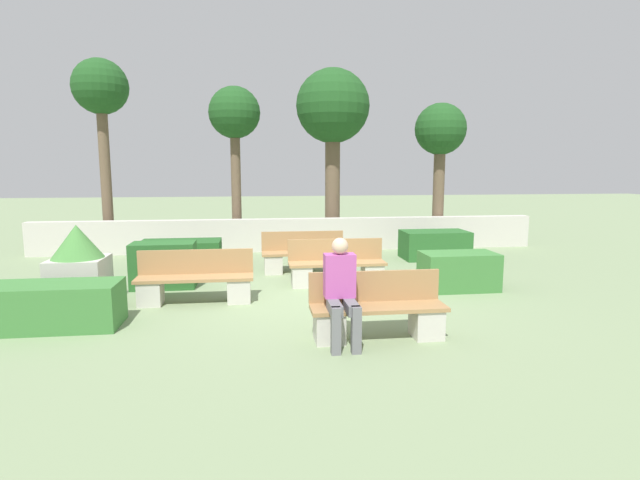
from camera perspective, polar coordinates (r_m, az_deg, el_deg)
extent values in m
plane|color=gray|center=(8.36, -0.73, -6.63)|extent=(60.00, 60.00, 0.00)
cube|color=beige|center=(12.98, -3.23, 0.61)|extent=(12.97, 0.30, 0.84)
cube|color=#A37A4C|center=(6.36, 6.73, -7.72)|extent=(1.72, 0.44, 0.05)
cube|color=#A37A4C|center=(6.53, 6.24, -5.25)|extent=(1.72, 0.04, 0.40)
cube|color=beige|center=(6.30, 1.06, -9.86)|extent=(0.36, 0.40, 0.38)
cube|color=beige|center=(6.60, 12.07, -9.21)|extent=(0.36, 0.40, 0.38)
cube|color=#A37A4C|center=(10.26, -1.87, -1.52)|extent=(1.71, 0.44, 0.05)
cube|color=#A37A4C|center=(10.46, -2.01, -0.08)|extent=(1.71, 0.04, 0.40)
cube|color=beige|center=(10.26, -5.36, -2.78)|extent=(0.36, 0.40, 0.38)
cube|color=beige|center=(10.38, 1.58, -2.61)|extent=(0.36, 0.40, 0.38)
cube|color=#A37A4C|center=(8.19, -14.11, -4.28)|extent=(1.84, 0.44, 0.05)
cube|color=#A37A4C|center=(8.38, -13.98, -2.42)|extent=(1.84, 0.04, 0.40)
cube|color=beige|center=(8.35, -18.80, -5.75)|extent=(0.36, 0.40, 0.38)
cube|color=beige|center=(8.19, -9.23, -5.69)|extent=(0.36, 0.40, 0.38)
cube|color=#A37A4C|center=(9.16, 2.00, -2.71)|extent=(1.78, 0.44, 0.05)
cube|color=#A37A4C|center=(9.36, 1.76, -1.08)|extent=(1.78, 0.04, 0.40)
cube|color=beige|center=(9.12, -2.12, -4.14)|extent=(0.36, 0.40, 0.38)
cube|color=beige|center=(9.33, 6.01, -3.89)|extent=(0.36, 0.40, 0.38)
cube|color=slate|center=(6.02, 1.67, -7.70)|extent=(0.14, 0.46, 0.13)
cube|color=slate|center=(6.05, 3.56, -7.62)|extent=(0.14, 0.46, 0.13)
cube|color=slate|center=(5.86, 1.83, -10.35)|extent=(0.11, 0.11, 0.56)
cube|color=slate|center=(5.90, 4.16, -10.23)|extent=(0.11, 0.11, 0.56)
cube|color=#B74C9E|center=(6.18, 2.24, -4.07)|extent=(0.38, 0.22, 0.54)
sphere|color=beige|center=(6.09, 2.30, -0.69)|extent=(0.20, 0.20, 0.20)
cube|color=#3D7A38|center=(9.20, 15.55, -3.44)|extent=(1.31, 0.73, 0.66)
cube|color=#286028|center=(12.17, 12.96, -0.54)|extent=(1.54, 0.89, 0.66)
cube|color=#235623|center=(11.10, -15.60, -1.62)|extent=(1.68, 0.86, 0.60)
cube|color=#286028|center=(9.43, -17.43, -2.76)|extent=(1.12, 0.60, 0.82)
cube|color=#3D7A38|center=(7.75, -29.67, -6.62)|extent=(2.16, 0.77, 0.61)
cube|color=beige|center=(8.72, -25.77, -4.30)|extent=(0.81, 0.81, 0.75)
cone|color=#47843D|center=(8.62, -26.04, -0.15)|extent=(0.78, 0.78, 0.52)
cylinder|color=brown|center=(14.06, -23.28, 6.57)|extent=(0.27, 0.27, 3.79)
sphere|color=#1E4C1E|center=(14.20, -23.82, 15.76)|extent=(1.38, 1.38, 1.38)
cylinder|color=brown|center=(13.48, -9.55, 5.83)|extent=(0.25, 0.25, 3.20)
sphere|color=#1E4C1E|center=(13.55, -9.76, 14.18)|extent=(1.34, 1.34, 1.34)
cylinder|color=brown|center=(13.92, 1.44, 6.13)|extent=(0.41, 0.41, 3.26)
sphere|color=#1E4C1E|center=(14.01, 1.47, 15.08)|extent=(2.00, 2.00, 2.00)
cylinder|color=brown|center=(14.15, 13.37, 5.02)|extent=(0.31, 0.31, 2.80)
sphere|color=#1E4C1E|center=(14.17, 13.62, 12.23)|extent=(1.39, 1.39, 1.39)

